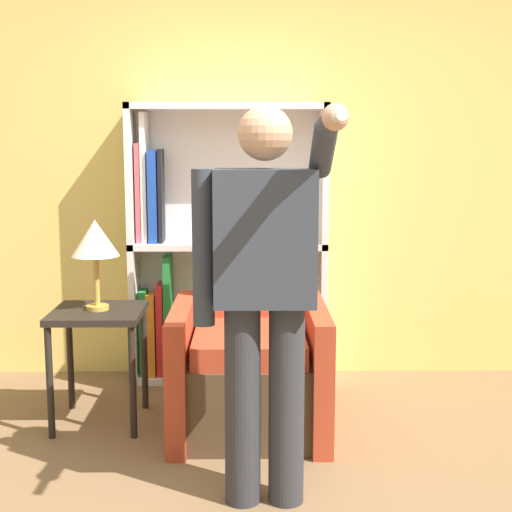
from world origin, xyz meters
TOP-DOWN VIEW (x-y plane):
  - wall_back at (0.00, 2.03)m, footprint 8.00×0.06m
  - bookcase at (-0.36, 1.87)m, footprint 1.24×0.28m
  - armchair at (-0.10, 1.11)m, footprint 0.81×0.85m
  - person_standing at (-0.04, 0.23)m, footprint 0.56×0.78m
  - side_table at (-0.91, 1.12)m, footprint 0.48×0.48m
  - table_lamp at (-0.91, 1.12)m, footprint 0.25×0.25m

SIDE VIEW (x-z plane):
  - armchair at x=-0.10m, z-range -0.25..1.04m
  - side_table at x=-0.91m, z-range 0.21..0.84m
  - bookcase at x=-0.36m, z-range -0.04..1.72m
  - person_standing at x=-0.04m, z-range 0.12..1.78m
  - table_lamp at x=-0.91m, z-range 0.76..1.25m
  - wall_back at x=0.00m, z-range 0.00..2.80m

